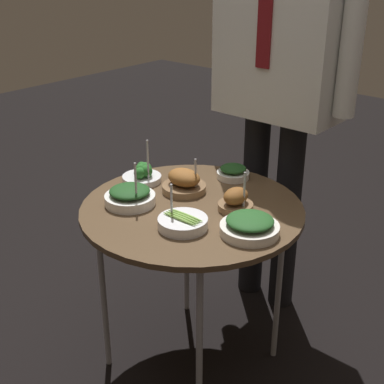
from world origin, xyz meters
TOP-DOWN VIEW (x-y plane):
  - ground_plane at (0.00, 0.00)m, footprint 8.00×8.00m
  - serving_cart at (0.00, 0.00)m, footprint 0.71×0.71m
  - bowl_asparagus_front_right at (0.07, -0.12)m, footprint 0.15×0.15m
  - bowl_roast_far_rim at (0.12, 0.07)m, footprint 0.11×0.11m
  - bowl_roast_front_center at (-0.09, 0.07)m, footprint 0.15×0.15m
  - bowl_spinach_mid_right at (-0.16, -0.12)m, footprint 0.16×0.16m
  - bowl_spinach_back_right at (-0.04, 0.27)m, footprint 0.12×0.12m
  - bowl_broccoli_front_left at (-0.26, 0.04)m, footprint 0.14×0.14m
  - bowl_spinach_back_left at (0.24, -0.03)m, footprint 0.17×0.17m
  - waiter_figure at (-0.03, 0.51)m, footprint 0.60×0.22m

SIDE VIEW (x-z plane):
  - ground_plane at x=0.00m, z-range 0.00..0.00m
  - serving_cart at x=0.00m, z-range 0.27..0.89m
  - bowl_asparagus_front_right at x=0.07m, z-range 0.57..0.70m
  - bowl_spinach_back_right at x=-0.04m, z-range 0.62..0.67m
  - bowl_spinach_back_left at x=0.24m, z-range 0.62..0.68m
  - bowl_broccoli_front_left at x=-0.26m, z-range 0.57..0.73m
  - bowl_spinach_mid_right at x=-0.16m, z-range 0.57..0.73m
  - bowl_roast_far_rim at x=0.12m, z-range 0.59..0.72m
  - bowl_roast_front_center at x=-0.09m, z-range 0.59..0.72m
  - waiter_figure at x=-0.03m, z-range 0.22..1.83m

